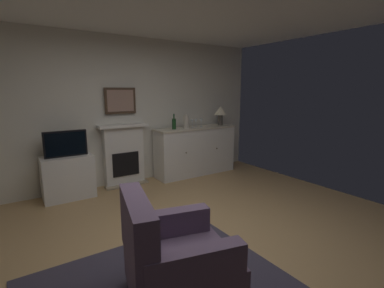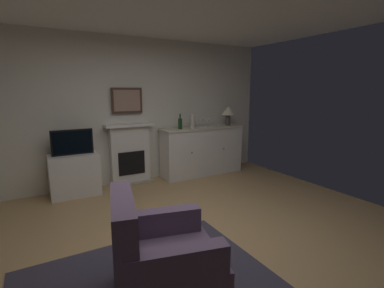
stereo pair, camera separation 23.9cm
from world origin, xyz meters
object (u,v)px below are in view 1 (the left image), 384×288
sideboard_cabinet (195,151)px  wine_glass_left (192,121)px  wine_glass_center (196,121)px  wine_glass_right (201,121)px  table_lamp (220,112)px  tv_set (66,144)px  framed_picture (120,101)px  tv_cabinet (68,177)px  fireplace_unit (124,155)px  vase_decorative (186,121)px  wine_bottle (174,124)px  armchair (173,260)px

sideboard_cabinet → wine_glass_left: 0.61m
wine_glass_center → wine_glass_right: size_ratio=1.00×
table_lamp → tv_set: bearing=-179.8°
wine_glass_right → framed_picture: bearing=171.8°
wine_glass_left → wine_glass_right: 0.22m
tv_cabinet → tv_set: (-0.00, -0.02, 0.54)m
tv_cabinet → fireplace_unit: bearing=9.4°
wine_glass_center → tv_cabinet: (-2.44, -0.01, -0.74)m
fireplace_unit → vase_decorative: (1.18, -0.23, 0.55)m
sideboard_cabinet → wine_glass_right: 0.61m
tv_set → table_lamp: bearing=0.2°
wine_bottle → tv_cabinet: wine_bottle is taller
table_lamp → wine_bottle: table_lamp is taller
wine_glass_center → vase_decorative: (-0.28, -0.07, 0.02)m
sideboard_cabinet → armchair: sideboard_cabinet is taller
framed_picture → armchair: size_ratio=0.57×
fireplace_unit → tv_cabinet: 1.01m
fireplace_unit → table_lamp: 2.19m
vase_decorative → tv_cabinet: size_ratio=0.37×
vase_decorative → wine_glass_left: bearing=12.5°
wine_bottle → armchair: size_ratio=0.30×
tv_set → armchair: 2.90m
table_lamp → tv_set: 3.07m
vase_decorative → armchair: 3.46m
sideboard_cabinet → wine_glass_center: size_ratio=10.31×
fireplace_unit → vase_decorative: 1.33m
sideboard_cabinet → wine_bottle: 0.77m
fireplace_unit → vase_decorative: bearing=-10.9°
framed_picture → wine_bottle: 1.06m
wine_glass_left → tv_cabinet: bearing=179.3°
table_lamp → wine_glass_left: table_lamp is taller
sideboard_cabinet → table_lamp: 0.99m
armchair → wine_glass_left: bearing=53.9°
tv_cabinet → tv_set: 0.54m
table_lamp → tv_cabinet: size_ratio=0.53×
wine_bottle → armchair: (-1.65, -2.83, -0.68)m
wine_bottle → table_lamp: bearing=0.8°
sideboard_cabinet → vase_decorative: 0.67m
wine_glass_right → vase_decorative: 0.39m
wine_bottle → vase_decorative: wine_bottle is taller
sideboard_cabinet → wine_bottle: (-0.50, -0.02, 0.59)m
sideboard_cabinet → armchair: 3.57m
table_lamp → sideboard_cabinet: bearing=-180.0°
table_lamp → wine_glass_left: (-0.72, -0.01, -0.16)m
fireplace_unit → wine_glass_right: size_ratio=6.67×
vase_decorative → tv_cabinet: vase_decorative is taller
armchair → fireplace_unit: bearing=76.6°
vase_decorative → table_lamp: bearing=3.2°
wine_glass_center → wine_glass_right: bearing=-14.1°
table_lamp → vase_decorative: size_ratio=1.42×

